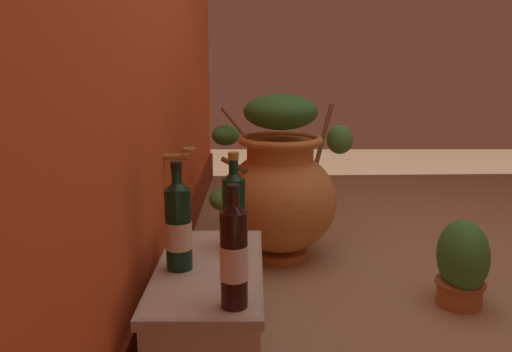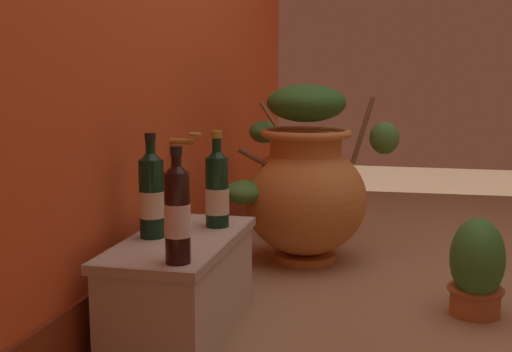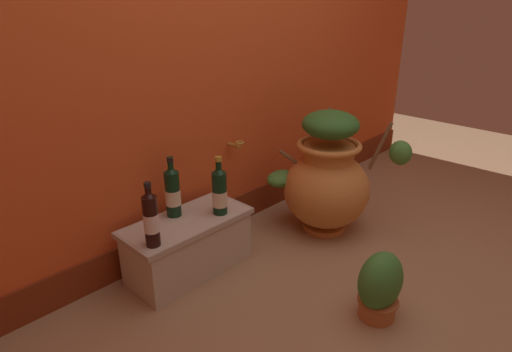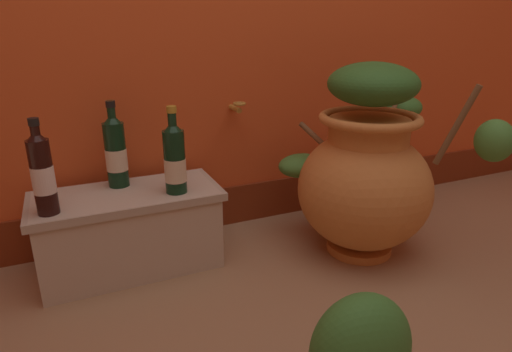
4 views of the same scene
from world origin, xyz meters
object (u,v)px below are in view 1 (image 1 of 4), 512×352
terracotta_urn (279,186)px  wine_bottle_right (234,253)px  wine_bottle_left (178,223)px  wine_bottle_middle (234,209)px  potted_shrub (462,263)px

terracotta_urn → wine_bottle_right: (-1.18, 0.17, 0.11)m
wine_bottle_left → wine_bottle_right: (-0.25, -0.18, 0.00)m
wine_bottle_right → wine_bottle_middle: bearing=2.2°
wine_bottle_left → potted_shrub: size_ratio=0.97×
wine_bottle_left → wine_bottle_middle: size_ratio=1.02×
wine_bottle_middle → wine_bottle_left: bearing=139.8°
potted_shrub → wine_bottle_right: bearing=127.2°
wine_bottle_middle → terracotta_urn: bearing=-14.1°
wine_bottle_right → potted_shrub: (0.65, -0.86, -0.29)m
wine_bottle_middle → potted_shrub: wine_bottle_middle is taller
wine_bottle_left → potted_shrub: wine_bottle_left is taller
wine_bottle_right → potted_shrub: 1.11m
potted_shrub → wine_bottle_middle: bearing=103.3°
terracotta_urn → wine_bottle_left: terracotta_urn is taller
wine_bottle_middle → wine_bottle_right: (-0.44, -0.02, 0.01)m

